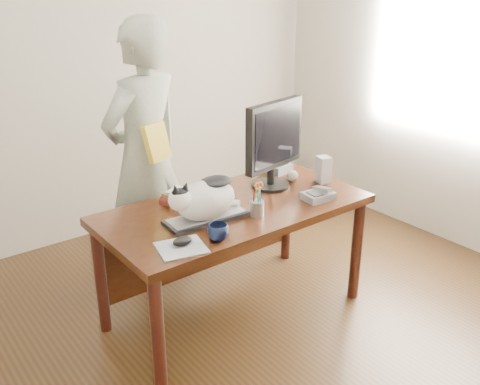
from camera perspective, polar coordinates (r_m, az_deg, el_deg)
name	(u,v)px	position (r m, az deg, el deg)	size (l,w,h in m)	color
room	(311,129)	(2.55, 7.61, 6.72)	(4.50, 4.50, 4.50)	black
desk	(227,223)	(3.30, -1.37, -3.32)	(1.60, 0.80, 0.75)	black
keyboard	(206,218)	(2.99, -3.60, -2.70)	(0.49, 0.21, 0.03)	black
cat	(204,198)	(2.94, -3.89, -0.64)	(0.47, 0.25, 0.27)	white
monitor	(274,140)	(3.35, 3.67, 5.59)	(0.50, 0.29, 0.56)	black
pen_cup	(257,206)	(3.03, 1.83, -1.50)	(0.09, 0.09, 0.20)	gray
mousepad	(181,248)	(2.71, -6.28, -5.86)	(0.28, 0.26, 0.01)	silver
mouse	(182,241)	(2.73, -6.17, -5.18)	(0.12, 0.09, 0.04)	black
coffee_mug	(218,232)	(2.76, -2.35, -4.25)	(0.11, 0.11, 0.09)	black
phone	(319,195)	(3.29, 8.37, -0.27)	(0.20, 0.16, 0.08)	slate
speaker	(323,169)	(3.55, 8.87, 2.45)	(0.10, 0.10, 0.17)	#AAAAAD
baseball	(293,176)	(3.56, 5.62, 1.78)	(0.07, 0.07, 0.07)	beige
book_stack	(180,196)	(3.24, -6.42, -0.39)	(0.25, 0.22, 0.08)	#4A1513
calculator	(275,167)	(3.74, 3.74, 2.77)	(0.18, 0.23, 0.06)	slate
person	(145,158)	(3.58, -10.08, 3.66)	(0.66, 0.43, 1.81)	beige
held_book	(157,142)	(3.40, -8.89, 5.30)	(0.19, 0.15, 0.24)	yellow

